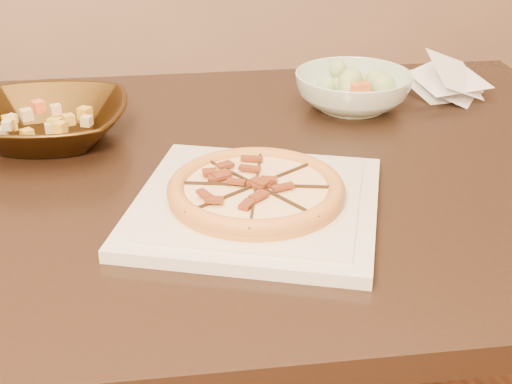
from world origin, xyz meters
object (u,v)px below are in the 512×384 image
at_px(pizza, 256,190).
at_px(salad_bowl, 353,91).
at_px(dining_table, 186,220).
at_px(bronze_bowl, 49,123).
at_px(plate, 256,204).

xyz_separation_m(pizza, salad_bowl, (0.28, 0.35, 0.00)).
bearing_deg(salad_bowl, pizza, -128.91).
xyz_separation_m(dining_table, salad_bowl, (0.35, 0.18, 0.13)).
distance_m(pizza, bronze_bowl, 0.43).
distance_m(dining_table, bronze_bowl, 0.29).
height_order(dining_table, salad_bowl, salad_bowl).
xyz_separation_m(plate, bronze_bowl, (-0.27, 0.33, 0.02)).
bearing_deg(salad_bowl, plate, -128.91).
bearing_deg(pizza, salad_bowl, 51.09).
bearing_deg(dining_table, bronze_bowl, 141.09).
xyz_separation_m(dining_table, pizza, (0.07, -0.17, 0.13)).
bearing_deg(bronze_bowl, dining_table, -38.91).
height_order(plate, pizza, pizza).
height_order(dining_table, plate, plate).
relative_size(plate, bronze_bowl, 1.66).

